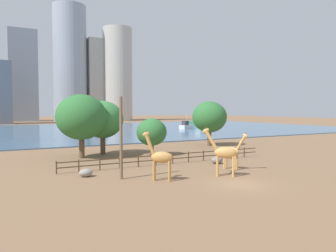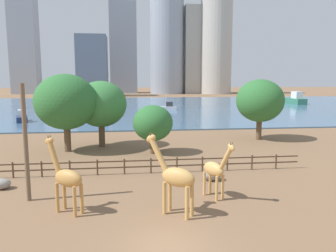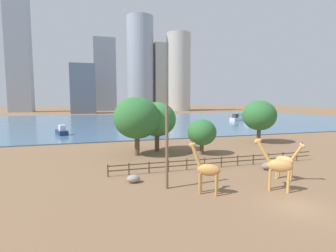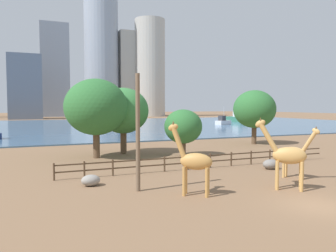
{
  "view_description": "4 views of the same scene",
  "coord_description": "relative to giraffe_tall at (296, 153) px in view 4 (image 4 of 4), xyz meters",
  "views": [
    {
      "loc": [
        -18.47,
        -21.36,
        6.41
      ],
      "look_at": [
        3.93,
        20.21,
        3.97
      ],
      "focal_mm": 35.0,
      "sensor_mm": 36.0,
      "label": 1
    },
    {
      "loc": [
        -1.69,
        -14.43,
        7.82
      ],
      "look_at": [
        2.81,
        22.09,
        2.49
      ],
      "focal_mm": 35.0,
      "sensor_mm": 36.0,
      "label": 2
    },
    {
      "loc": [
        -14.72,
        -15.17,
        8.06
      ],
      "look_at": [
        1.58,
        38.48,
        2.24
      ],
      "focal_mm": 28.0,
      "sensor_mm": 36.0,
      "label": 3
    },
    {
      "loc": [
        -14.29,
        -13.17,
        5.48
      ],
      "look_at": [
        1.97,
        26.32,
        2.87
      ],
      "focal_mm": 35.0,
      "sensor_mm": 36.0,
      "label": 4
    }
  ],
  "objects": [
    {
      "name": "giraffe_young",
      "position": [
        -2.99,
        -2.29,
        0.34
      ],
      "size": [
        2.96,
        2.57,
        4.74
      ],
      "rotation": [
        0.0,
        0.0,
        2.46
      ],
      "color": "tan",
      "rests_on": "ground"
    },
    {
      "name": "tree_right_tall",
      "position": [
        -3.05,
        13.49,
        1.3
      ],
      "size": [
        4.17,
        4.17,
        5.12
      ],
      "color": "brown",
      "rests_on": "ground"
    },
    {
      "name": "skyline_block_left",
      "position": [
        15.07,
        152.72,
        28.69
      ],
      "size": [
        17.41,
        17.41,
        61.24
      ],
      "primitive_type": "cylinder",
      "color": "#939EAD",
      "rests_on": "ground"
    },
    {
      "name": "utility_pole",
      "position": [
        -12.07,
        1.03,
        1.85
      ],
      "size": [
        0.28,
        0.28,
        7.55
      ],
      "primitive_type": "cylinder",
      "color": "brown",
      "rests_on": "ground"
    },
    {
      "name": "boulder_near_fence",
      "position": [
        -14.68,
        3.58,
        -1.54
      ],
      "size": [
        1.29,
        1.03,
        0.77
      ],
      "primitive_type": "ellipsoid",
      "color": "gray",
      "rests_on": "ground"
    },
    {
      "name": "skyline_block_right",
      "position": [
        40.19,
        148.4,
        23.79
      ],
      "size": [
        16.2,
        16.2,
        51.43
      ],
      "primitive_type": "cylinder",
      "color": "#B7B2A8",
      "rests_on": "ground"
    },
    {
      "name": "boulder_by_pole",
      "position": [
        0.77,
        3.71,
        -1.5
      ],
      "size": [
        1.43,
        1.13,
        0.85
      ],
      "primitive_type": "ellipsoid",
      "color": "gray",
      "rests_on": "ground"
    },
    {
      "name": "skyline_tower_needle",
      "position": [
        28.47,
        155.01,
        20.53
      ],
      "size": [
        8.59,
        14.84,
        44.91
      ],
      "primitive_type": "cube",
      "color": "#ADA89E",
      "rests_on": "ground"
    },
    {
      "name": "giraffe_companion",
      "position": [
        -9.23,
        -1.24,
        0.2
      ],
      "size": [
        2.59,
        2.09,
        4.56
      ],
      "rotation": [
        0.0,
        0.0,
        2.51
      ],
      "color": "#C18C47",
      "rests_on": "ground"
    },
    {
      "name": "enclosure_fence",
      "position": [
        -4.33,
        6.21,
        -1.16
      ],
      "size": [
        26.12,
        0.14,
        1.3
      ],
      "color": "#4C3826",
      "rests_on": "ground"
    },
    {
      "name": "boat_tug",
      "position": [
        32.0,
        61.56,
        -0.87
      ],
      "size": [
        6.01,
        4.45,
        5.13
      ],
      "rotation": [
        0.0,
        0.0,
        0.48
      ],
      "color": "silver",
      "rests_on": "harbor_water"
    },
    {
      "name": "harbor_water",
      "position": [
        -3.93,
        71.21,
        -1.83
      ],
      "size": [
        180.0,
        86.0,
        0.2
      ],
      "primitive_type": "cube",
      "color": "#476B8C",
      "rests_on": "ground"
    },
    {
      "name": "tree_center_broad",
      "position": [
        -12.15,
        15.62,
        3.43
      ],
      "size": [
        6.57,
        6.57,
        8.34
      ],
      "color": "brown",
      "rests_on": "ground"
    },
    {
      "name": "tree_left_large",
      "position": [
        -8.66,
        17.78,
        3.0
      ],
      "size": [
        5.84,
        5.84,
        7.58
      ],
      "color": "brown",
      "rests_on": "ground"
    },
    {
      "name": "giraffe_tall",
      "position": [
        0.0,
        0.0,
        0.0
      ],
      "size": [
        1.68,
        2.79,
        4.03
      ],
      "rotation": [
        0.0,
        0.0,
        5.16
      ],
      "color": "tan",
      "rests_on": "ground"
    },
    {
      "name": "skyline_tower_short",
      "position": [
        -7.46,
        161.35,
        22.1
      ],
      "size": [
        14.27,
        8.12,
        48.05
      ],
      "primitive_type": "cube",
      "color": "gray",
      "rests_on": "ground"
    },
    {
      "name": "skyline_block_central",
      "position": [
        -21.15,
        132.6,
        11.52
      ],
      "size": [
        13.2,
        13.35,
        26.9
      ],
      "primitive_type": "cube",
      "color": "slate",
      "rests_on": "ground"
    },
    {
      "name": "tree_left_small",
      "position": [
        11.14,
        19.75,
        3.09
      ],
      "size": [
        6.03,
        6.03,
        7.76
      ],
      "color": "brown",
      "rests_on": "ground"
    },
    {
      "name": "ground_plane",
      "position": [
        -3.93,
        74.21,
        -1.93
      ],
      "size": [
        400.0,
        400.0,
        0.0
      ],
      "primitive_type": "plane",
      "color": "brown"
    },
    {
      "name": "boat_sailboat",
      "position": [
        4.01,
        59.03,
        -1.04
      ],
      "size": [
        4.61,
        1.81,
        4.1
      ],
      "rotation": [
        0.0,
        0.0,
        3.1
      ],
      "color": "silver",
      "rests_on": "harbor_water"
    },
    {
      "name": "boat_barge",
      "position": [
        44.95,
        73.87,
        -0.44
      ],
      "size": [
        3.5,
        8.76,
        3.79
      ],
      "rotation": [
        0.0,
        0.0,
        1.62
      ],
      "color": "#337259",
      "rests_on": "harbor_water"
    }
  ]
}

